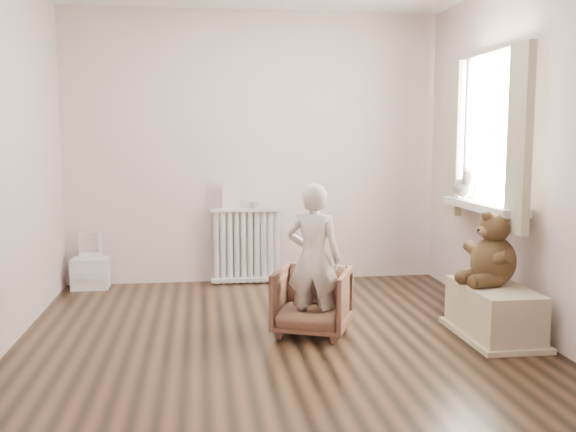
{
  "coord_description": "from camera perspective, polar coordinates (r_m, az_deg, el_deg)",
  "views": [
    {
      "loc": [
        -0.52,
        -4.42,
        1.4
      ],
      "look_at": [
        0.15,
        0.45,
        0.8
      ],
      "focal_mm": 40.0,
      "sensor_mm": 36.0,
      "label": 1
    }
  ],
  "objects": [
    {
      "name": "plush_cat",
      "position": [
        5.53,
        15.41,
        2.56
      ],
      "size": [
        0.22,
        0.31,
        0.25
      ],
      "primitive_type": null,
      "rotation": [
        0.0,
        0.0,
        0.14
      ],
      "color": "slate",
      "rests_on": "window_sill"
    },
    {
      "name": "left_wall",
      "position": [
        4.6,
        -24.07,
        5.1
      ],
      "size": [
        0.02,
        3.6,
        2.6
      ],
      "primitive_type": "cube",
      "color": "silver",
      "rests_on": "ground"
    },
    {
      "name": "paper_doll",
      "position": [
        6.13,
        -5.12,
        1.89
      ],
      "size": [
        0.16,
        0.01,
        0.27
      ],
      "primitive_type": "cube",
      "color": "beige",
      "rests_on": "radiator"
    },
    {
      "name": "toy_vanity",
      "position": [
        6.26,
        -17.2,
        -3.7
      ],
      "size": [
        0.33,
        0.24,
        0.52
      ],
      "primitive_type": "cube",
      "color": "silver",
      "rests_on": "floor"
    },
    {
      "name": "radiator",
      "position": [
        6.2,
        -3.68,
        -2.42
      ],
      "size": [
        0.69,
        0.13,
        0.73
      ],
      "primitive_type": "cube",
      "color": "silver",
      "rests_on": "floor"
    },
    {
      "name": "armchair",
      "position": [
        4.64,
        2.18,
        -7.56
      ],
      "size": [
        0.67,
        0.68,
        0.48
      ],
      "primitive_type": "imported",
      "rotation": [
        0.0,
        0.0,
        -0.39
      ],
      "color": "brown",
      "rests_on": "floor"
    },
    {
      "name": "back_wall",
      "position": [
        6.24,
        -3.06,
        6.04
      ],
      "size": [
        3.6,
        0.02,
        2.6
      ],
      "primitive_type": "cube",
      "color": "silver",
      "rests_on": "ground"
    },
    {
      "name": "window_sill",
      "position": [
        5.23,
        16.97,
        0.84
      ],
      "size": [
        0.22,
        1.1,
        0.06
      ],
      "primitive_type": "cube",
      "color": "silver",
      "rests_on": "right_wall"
    },
    {
      "name": "right_wall",
      "position": [
        4.99,
        19.95,
        5.39
      ],
      "size": [
        0.02,
        3.6,
        2.6
      ],
      "primitive_type": "cube",
      "color": "silver",
      "rests_on": "ground"
    },
    {
      "name": "teddy_bear",
      "position": [
        4.76,
        17.85,
        -2.21
      ],
      "size": [
        0.48,
        0.41,
        0.52
      ],
      "primitive_type": null,
      "rotation": [
        0.0,
        0.0,
        0.21
      ],
      "color": "#332313",
      "rests_on": "toy_bench"
    },
    {
      "name": "window",
      "position": [
        5.24,
        18.09,
        7.16
      ],
      "size": [
        0.03,
        0.9,
        1.1
      ],
      "primitive_type": "cube",
      "color": "white",
      "rests_on": "right_wall"
    },
    {
      "name": "child",
      "position": [
        4.52,
        2.3,
        -3.83
      ],
      "size": [
        0.46,
        0.39,
        1.07
      ],
      "primitive_type": "imported",
      "rotation": [
        0.0,
        0.0,
        2.75
      ],
      "color": "silver",
      "rests_on": "armchair"
    },
    {
      "name": "floor",
      "position": [
        4.67,
        -1.09,
        -10.5
      ],
      "size": [
        3.6,
        3.6,
        0.01
      ],
      "primitive_type": "cube",
      "color": "black",
      "rests_on": "ground"
    },
    {
      "name": "tin_a",
      "position": [
        6.16,
        -3.03,
        0.98
      ],
      "size": [
        0.1,
        0.1,
        0.06
      ],
      "primitive_type": "cylinder",
      "color": "#A59E8C",
      "rests_on": "radiator"
    },
    {
      "name": "curtain_right",
      "position": [
        5.72,
        14.57,
        6.64
      ],
      "size": [
        0.06,
        0.26,
        1.3
      ],
      "primitive_type": "cube",
      "color": "beige",
      "rests_on": "right_wall"
    },
    {
      "name": "curtain_left",
      "position": [
        4.68,
        19.9,
        6.42
      ],
      "size": [
        0.06,
        0.26,
        1.3
      ],
      "primitive_type": "cube",
      "color": "beige",
      "rests_on": "right_wall"
    },
    {
      "name": "toy_bench",
      "position": [
        4.79,
        17.83,
        -7.89
      ],
      "size": [
        0.41,
        0.78,
        0.37
      ],
      "primitive_type": "cube",
      "color": "beige",
      "rests_on": "floor"
    },
    {
      "name": "front_wall",
      "position": [
        2.67,
        3.37,
        4.76
      ],
      "size": [
        3.6,
        0.02,
        2.6
      ],
      "primitive_type": "cube",
      "color": "silver",
      "rests_on": "ground"
    }
  ]
}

